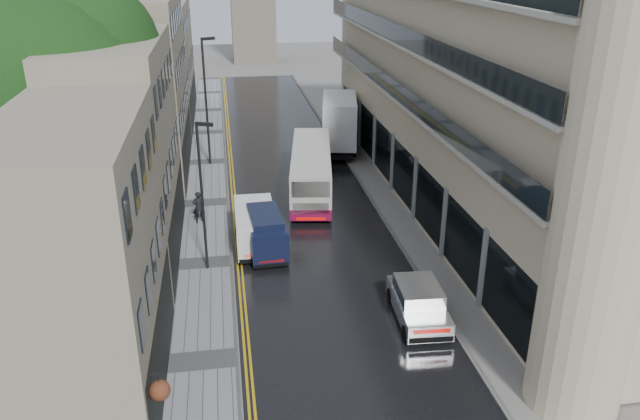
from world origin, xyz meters
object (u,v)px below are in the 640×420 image
object	(u,v)px
white_van	(239,242)
lamp_post_far	(206,103)
cream_bus	(293,188)
pedestrian	(199,207)
white_lorry	(324,129)
silver_hatchback	(407,322)
navy_van	(252,245)
tree_far	(104,91)
lamp_post_near	(202,199)
tree_near	(51,134)

from	to	relation	value
white_van	lamp_post_far	bearing A→B (deg)	95.70
cream_bus	pedestrian	bearing A→B (deg)	-158.60
white_lorry	silver_hatchback	world-z (taller)	white_lorry
white_lorry	pedestrian	size ratio (longest dim) A/B	4.37
white_lorry	navy_van	world-z (taller)	white_lorry
cream_bus	navy_van	size ratio (longest dim) A/B	2.34
tree_far	cream_bus	xyz separation A→B (m)	(11.60, -7.34, -4.74)
lamp_post_near	white_lorry	bearing A→B (deg)	85.64
tree_far	lamp_post_near	distance (m)	15.98
white_lorry	tree_far	bearing A→B (deg)	-159.33
lamp_post_far	white_lorry	bearing A→B (deg)	-18.25
navy_van	lamp_post_near	xyz separation A→B (m)	(-2.29, -0.09, 2.67)
tree_far	lamp_post_near	world-z (taller)	tree_far
tree_near	lamp_post_far	bearing A→B (deg)	65.84
white_van	pedestrian	bearing A→B (deg)	112.71
pedestrian	lamp_post_near	size ratio (longest dim) A/B	0.26
tree_far	cream_bus	world-z (taller)	tree_far
tree_far	white_van	size ratio (longest dim) A/B	2.60
white_van	navy_van	size ratio (longest dim) A/B	1.04
cream_bus	white_lorry	world-z (taller)	white_lorry
tree_near	cream_bus	distance (m)	14.26
tree_far	lamp_post_near	xyz separation A→B (m)	(6.45, -14.42, -2.37)
cream_bus	lamp_post_near	size ratio (longest dim) A/B	1.44
cream_bus	lamp_post_far	distance (m)	11.30
white_lorry	lamp_post_near	xyz separation A→B (m)	(-8.78, -17.26, 1.63)
navy_van	pedestrian	xyz separation A→B (m)	(-2.78, 5.71, -0.11)
cream_bus	white_lorry	xyz separation A→B (m)	(3.64, 10.18, 0.74)
navy_van	lamp_post_far	bearing A→B (deg)	94.15
cream_bus	lamp_post_near	bearing A→B (deg)	-117.41
tree_near	white_lorry	world-z (taller)	tree_near
tree_near	white_van	size ratio (longest dim) A/B	2.89
tree_near	white_lorry	bearing A→B (deg)	45.55
white_lorry	white_van	world-z (taller)	white_lorry
tree_near	pedestrian	world-z (taller)	tree_near
pedestrian	white_van	bearing A→B (deg)	106.31
white_van	navy_van	distance (m)	0.92
cream_bus	silver_hatchback	size ratio (longest dim) A/B	2.45
cream_bus	white_van	bearing A→B (deg)	-110.40
tree_near	tree_far	bearing A→B (deg)	88.68
tree_near	navy_van	world-z (taller)	tree_near
navy_van	lamp_post_far	distance (m)	17.08
white_van	lamp_post_far	size ratio (longest dim) A/B	0.53
tree_near	lamp_post_far	world-z (taller)	tree_near
silver_hatchback	pedestrian	bearing A→B (deg)	126.32
white_van	lamp_post_near	xyz separation A→B (m)	(-1.62, -0.71, 2.75)
tree_far	pedestrian	xyz separation A→B (m)	(5.96, -8.62, -5.15)
silver_hatchback	pedestrian	world-z (taller)	pedestrian
navy_van	lamp_post_near	world-z (taller)	lamp_post_near
tree_far	lamp_post_near	size ratio (longest dim) A/B	1.67
white_lorry	lamp_post_near	size ratio (longest dim) A/B	1.12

